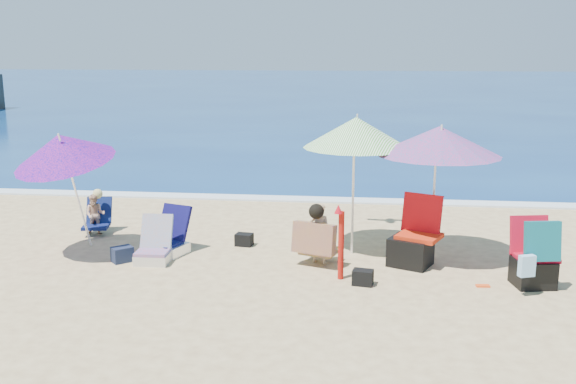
# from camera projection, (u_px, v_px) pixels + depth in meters

# --- Properties ---
(ground) EXTENTS (120.00, 120.00, 0.00)m
(ground) POSITION_uv_depth(u_px,v_px,m) (300.00, 278.00, 9.86)
(ground) COLOR #D8BC84
(ground) RESTS_ON ground
(sea) EXTENTS (120.00, 80.00, 0.12)m
(sea) POSITION_uv_depth(u_px,v_px,m) (352.00, 89.00, 53.51)
(sea) COLOR navy
(sea) RESTS_ON ground
(foam) EXTENTS (120.00, 0.50, 0.04)m
(foam) POSITION_uv_depth(u_px,v_px,m) (322.00, 200.00, 14.80)
(foam) COLOR white
(foam) RESTS_ON ground
(umbrella_turquoise) EXTENTS (2.46, 2.46, 2.23)m
(umbrella_turquoise) POSITION_uv_depth(u_px,v_px,m) (439.00, 141.00, 10.26)
(umbrella_turquoise) COLOR silver
(umbrella_turquoise) RESTS_ON ground
(umbrella_striped) EXTENTS (2.16, 2.16, 2.32)m
(umbrella_striped) POSITION_uv_depth(u_px,v_px,m) (356.00, 132.00, 10.72)
(umbrella_striped) COLOR white
(umbrella_striped) RESTS_ON ground
(umbrella_blue) EXTENTS (2.15, 2.18, 2.21)m
(umbrella_blue) POSITION_uv_depth(u_px,v_px,m) (62.00, 148.00, 10.48)
(umbrella_blue) COLOR white
(umbrella_blue) RESTS_ON ground
(furled_umbrella) EXTENTS (0.15, 0.14, 1.15)m
(furled_umbrella) POSITION_uv_depth(u_px,v_px,m) (340.00, 238.00, 9.69)
(furled_umbrella) COLOR #A6140B
(furled_umbrella) RESTS_ON ground
(chair_navy) EXTENTS (0.79, 0.86, 0.78)m
(chair_navy) POSITION_uv_depth(u_px,v_px,m) (169.00, 241.00, 11.01)
(chair_navy) COLOR #0C1148
(chair_navy) RESTS_ON ground
(chair_rainbow) EXTENTS (0.54, 0.65, 0.73)m
(chair_rainbow) POSITION_uv_depth(u_px,v_px,m) (154.00, 250.00, 10.57)
(chair_rainbow) COLOR #D34A50
(chair_rainbow) RESTS_ON ground
(camp_chair_left) EXTENTS (0.93, 0.84, 1.11)m
(camp_chair_left) POSITION_uv_depth(u_px,v_px,m) (413.00, 245.00, 10.40)
(camp_chair_left) COLOR red
(camp_chair_left) RESTS_ON ground
(camp_chair_right) EXTENTS (0.68, 0.93, 1.04)m
(camp_chair_right) POSITION_uv_depth(u_px,v_px,m) (534.00, 262.00, 9.44)
(camp_chair_right) COLOR #B00C21
(camp_chair_right) RESTS_ON ground
(person_center) EXTENTS (0.78, 0.76, 1.01)m
(person_center) POSITION_uv_depth(u_px,v_px,m) (318.00, 235.00, 10.38)
(person_center) COLOR tan
(person_center) RESTS_ON ground
(person_left) EXTENTS (0.53, 0.67, 0.84)m
(person_left) POSITION_uv_depth(u_px,v_px,m) (96.00, 214.00, 12.11)
(person_left) COLOR tan
(person_left) RESTS_ON ground
(bag_navy_a) EXTENTS (0.39, 0.38, 0.25)m
(bag_navy_a) POSITION_uv_depth(u_px,v_px,m) (122.00, 254.00, 10.59)
(bag_navy_a) COLOR #192138
(bag_navy_a) RESTS_ON ground
(bag_black_a) EXTENTS (0.32, 0.26, 0.21)m
(bag_black_a) POSITION_uv_depth(u_px,v_px,m) (244.00, 240.00, 11.45)
(bag_black_a) COLOR black
(bag_black_a) RESTS_ON ground
(bag_navy_b) EXTENTS (0.50, 0.43, 0.33)m
(bag_navy_b) POSITION_uv_depth(u_px,v_px,m) (403.00, 253.00, 10.55)
(bag_navy_b) COLOR #1B273C
(bag_navy_b) RESTS_ON ground
(bag_black_b) EXTENTS (0.32, 0.25, 0.23)m
(bag_black_b) POSITION_uv_depth(u_px,v_px,m) (363.00, 277.00, 9.56)
(bag_black_b) COLOR black
(bag_black_b) RESTS_ON ground
(orange_item) EXTENTS (0.20, 0.10, 0.03)m
(orange_item) POSITION_uv_depth(u_px,v_px,m) (483.00, 286.00, 9.51)
(orange_item) COLOR #F7501A
(orange_item) RESTS_ON ground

